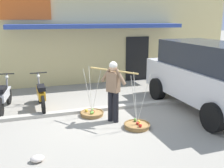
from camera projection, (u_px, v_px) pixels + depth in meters
ground_plane at (100, 119)px, 7.52m from camera, size 90.00×90.00×0.00m
sidewalk_curb at (94, 110)px, 8.16m from camera, size 20.00×0.24×0.10m
fruit_vendor at (113, 88)px, 7.12m from camera, size 0.95×1.25×1.70m
fruit_basket_left_side at (92, 113)px, 7.77m from camera, size 0.70×0.70×1.45m
fruit_basket_right_side at (137, 125)px, 6.91m from camera, size 0.70×0.70×1.45m
motorcycle_nearest_shop at (4, 97)px, 8.12m from camera, size 0.54×1.82×1.09m
motorcycle_second_in_row at (41, 95)px, 8.29m from camera, size 0.54×1.82×1.09m
parked_truck at (210, 75)px, 8.04m from camera, size 2.23×4.84×2.10m
storefront_building at (83, 32)px, 13.53m from camera, size 13.00×6.00×4.20m
plastic_litter_bag at (37, 159)px, 5.27m from camera, size 0.28×0.22×0.14m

